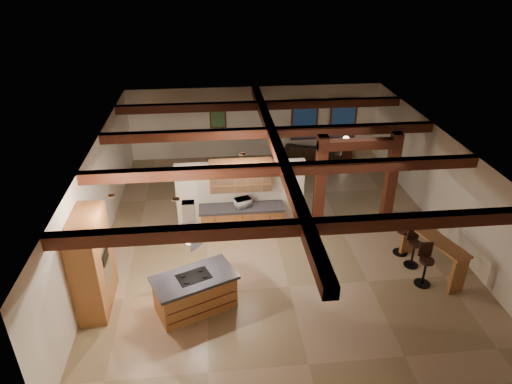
% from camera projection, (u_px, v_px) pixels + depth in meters
% --- Properties ---
extents(ground, '(12.00, 12.00, 0.00)m').
position_uv_depth(ground, '(275.00, 234.00, 13.79)').
color(ground, tan).
rests_on(ground, ground).
extents(room_walls, '(12.00, 12.00, 12.00)m').
position_uv_depth(room_walls, '(277.00, 181.00, 12.96)').
color(room_walls, silver).
rests_on(room_walls, ground).
extents(ceiling_beams, '(10.00, 12.00, 0.28)m').
position_uv_depth(ceiling_beams, '(277.00, 149.00, 12.50)').
color(ceiling_beams, '#3F160F').
rests_on(ceiling_beams, room_walls).
extents(timber_posts, '(2.50, 0.30, 2.90)m').
position_uv_depth(timber_posts, '(357.00, 170.00, 13.63)').
color(timber_posts, '#3F160F').
rests_on(timber_posts, ground).
extents(partition_wall, '(3.80, 0.18, 2.20)m').
position_uv_depth(partition_wall, '(241.00, 195.00, 13.62)').
color(partition_wall, silver).
rests_on(partition_wall, ground).
extents(pantry_cabinet, '(0.67, 1.60, 2.40)m').
position_uv_depth(pantry_cabinet, '(92.00, 263.00, 10.53)').
color(pantry_cabinet, '#9A6231').
rests_on(pantry_cabinet, ground).
extents(back_counter, '(2.50, 0.66, 0.94)m').
position_uv_depth(back_counter, '(242.00, 220.00, 13.58)').
color(back_counter, '#9A6231').
rests_on(back_counter, ground).
extents(upper_display_cabinet, '(1.80, 0.36, 0.95)m').
position_uv_depth(upper_display_cabinet, '(241.00, 176.00, 13.11)').
color(upper_display_cabinet, '#9A6231').
rests_on(upper_display_cabinet, partition_wall).
extents(range_hood, '(1.10, 1.10, 1.40)m').
position_uv_depth(range_hood, '(191.00, 246.00, 10.10)').
color(range_hood, silver).
rests_on(range_hood, room_walls).
extents(back_windows, '(2.70, 0.07, 1.70)m').
position_uv_depth(back_windows, '(324.00, 119.00, 18.55)').
color(back_windows, '#3F160F').
rests_on(back_windows, room_walls).
extents(framed_art, '(0.65, 0.05, 0.85)m').
position_uv_depth(framed_art, '(218.00, 118.00, 18.07)').
color(framed_art, '#3F160F').
rests_on(framed_art, room_walls).
extents(recessed_cans, '(3.16, 2.46, 0.03)m').
position_uv_depth(recessed_cans, '(181.00, 181.00, 10.52)').
color(recessed_cans, silver).
rests_on(recessed_cans, room_walls).
extents(kitchen_island, '(2.15, 1.68, 0.95)m').
position_uv_depth(kitchen_island, '(195.00, 292.00, 10.71)').
color(kitchen_island, '#9A6231').
rests_on(kitchen_island, ground).
extents(dining_table, '(1.91, 1.22, 0.63)m').
position_uv_depth(dining_table, '(250.00, 191.00, 15.56)').
color(dining_table, '#421C10').
rests_on(dining_table, ground).
extents(sofa, '(2.49, 1.64, 0.68)m').
position_uv_depth(sofa, '(313.00, 152.00, 18.48)').
color(sofa, black).
rests_on(sofa, ground).
extents(microwave, '(0.54, 0.45, 0.26)m').
position_uv_depth(microwave, '(243.00, 203.00, 13.30)').
color(microwave, '#B2B2B7').
rests_on(microwave, back_counter).
extents(bar_counter, '(1.09, 2.09, 1.07)m').
position_uv_depth(bar_counter, '(433.00, 249.00, 11.86)').
color(bar_counter, '#9A6231').
rests_on(bar_counter, ground).
extents(side_table, '(0.56, 0.56, 0.59)m').
position_uv_depth(side_table, '(345.00, 152.00, 18.62)').
color(side_table, '#3F160F').
rests_on(side_table, ground).
extents(table_lamp, '(0.30, 0.30, 0.36)m').
position_uv_depth(table_lamp, '(346.00, 139.00, 18.36)').
color(table_lamp, black).
rests_on(table_lamp, side_table).
extents(bar_stool_a, '(0.41, 0.41, 1.16)m').
position_uv_depth(bar_stool_a, '(425.00, 264.00, 11.47)').
color(bar_stool_a, black).
rests_on(bar_stool_a, ground).
extents(bar_stool_b, '(0.39, 0.40, 1.13)m').
position_uv_depth(bar_stool_b, '(413.00, 247.00, 12.17)').
color(bar_stool_b, black).
rests_on(bar_stool_b, ground).
extents(bar_stool_c, '(0.41, 0.42, 1.19)m').
position_uv_depth(bar_stool_c, '(403.00, 234.00, 12.66)').
color(bar_stool_c, black).
rests_on(bar_stool_c, ground).
extents(dining_chairs, '(2.12, 2.12, 1.11)m').
position_uv_depth(dining_chairs, '(250.00, 184.00, 15.44)').
color(dining_chairs, '#3F160F').
rests_on(dining_chairs, ground).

